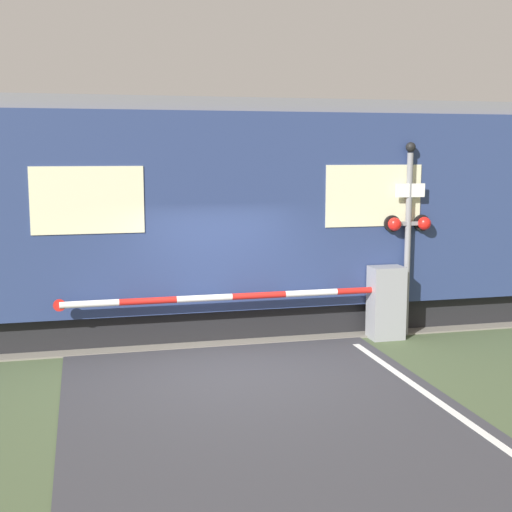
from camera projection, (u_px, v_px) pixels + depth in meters
ground_plane at (236, 372)px, 10.98m from camera, size 80.00×80.00×0.00m
track_bed at (204, 325)px, 13.89m from camera, size 36.00×3.20×0.13m
train at (344, 211)px, 14.25m from camera, size 18.23×2.92×4.29m
crossing_barrier at (362, 302)px, 12.76m from camera, size 6.10×0.44×1.32m
signal_post at (408, 227)px, 12.92m from camera, size 0.89×0.26×3.54m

